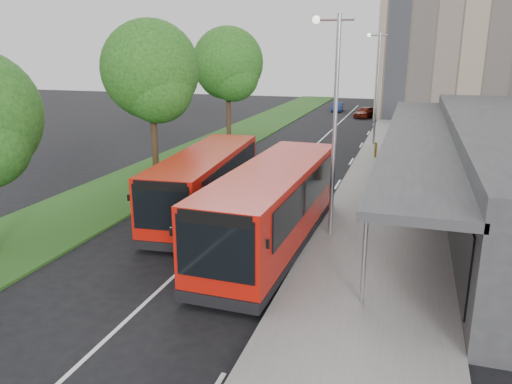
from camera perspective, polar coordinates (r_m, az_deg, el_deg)
ground at (r=18.69m, az=-5.45°, el=-5.97°), size 120.00×120.00×0.00m
pavement at (r=36.60m, az=15.82°, el=4.52°), size 5.00×80.00×0.15m
grass_verge at (r=39.13m, az=-3.62°, el=5.76°), size 5.00×80.00×0.10m
lane_centre_line at (r=32.44m, az=4.82°, el=3.53°), size 0.12×70.00×0.01m
kerb_dashes at (r=35.80m, az=11.42°, el=4.45°), size 0.12×56.00×0.01m
office_block at (r=58.41m, az=25.56°, el=16.49°), size 22.00×12.00×18.00m
station_building at (r=24.76m, az=26.37°, el=2.83°), size 7.70×26.00×4.00m
tree_mid at (r=28.61m, az=-11.89°, el=12.85°), size 5.36×5.36×8.62m
tree_far at (r=39.52m, az=-3.22°, el=14.02°), size 5.43×5.43×8.73m
lamp_post_near at (r=18.28m, az=8.78°, el=8.73°), size 1.44×0.28×8.00m
lamp_post_far at (r=38.10m, az=13.58°, el=12.16°), size 1.44×0.28×8.00m
bus_main at (r=17.91m, az=1.97°, el=-1.72°), size 2.97×10.57×2.97m
bus_second at (r=21.66m, az=-5.79°, el=1.02°), size 3.25×9.84×2.74m
litter_bin at (r=26.86m, az=14.36°, el=1.89°), size 0.69×0.69×1.01m
bollard at (r=33.83m, az=13.50°, el=4.74°), size 0.16×0.16×0.96m
car_near at (r=54.67m, az=12.36°, el=8.91°), size 2.40×3.72×1.18m
car_far at (r=59.73m, az=9.28°, el=9.57°), size 1.25×3.22×1.05m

